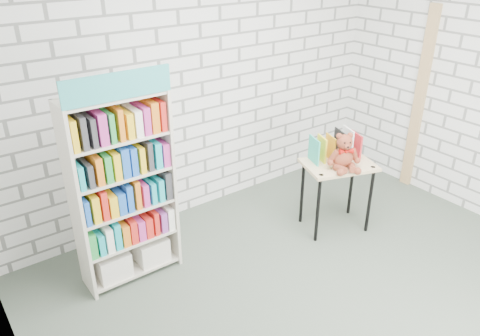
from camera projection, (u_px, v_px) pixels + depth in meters
ground at (337, 301)px, 3.89m from camera, size 4.50×4.50×0.00m
room_shell at (361, 93)px, 3.09m from camera, size 4.52×4.02×2.81m
bookshelf at (123, 189)px, 3.85m from camera, size 0.83×0.32×1.86m
display_table at (338, 173)px, 4.62m from camera, size 0.79×0.66×0.73m
table_books at (335, 146)px, 4.60m from camera, size 0.51×0.35×0.28m
teddy_bear at (344, 155)px, 4.41m from camera, size 0.33×0.32×0.35m
door_trim at (419, 101)px, 5.29m from camera, size 0.05×0.12×2.10m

